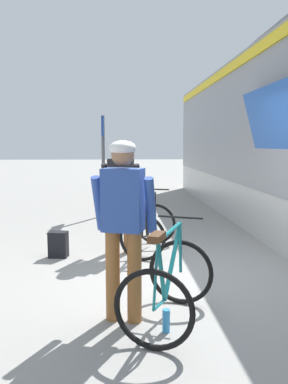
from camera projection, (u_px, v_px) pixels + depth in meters
name	position (u px, v px, depth m)	size (l,w,h in m)	color
ground_plane	(184.00, 275.00, 5.16)	(80.00, 80.00, 0.00)	gray
cyclist_near_in_blue	(123.00, 215.00, 3.72)	(0.66, 0.43, 1.76)	#935B2D
cyclist_far_in_dark	(121.00, 187.00, 6.14)	(0.65, 0.40, 1.76)	#935B2D
bicycle_near_teal	(169.00, 284.00, 3.71)	(1.06, 1.26, 0.99)	black
bicycle_far_black	(149.00, 227.00, 6.23)	(0.98, 1.23, 0.99)	black
backpack_on_platform	(58.00, 244.00, 5.96)	(0.28, 0.18, 0.40)	black
water_bottle_near_the_bikes	(166.00, 321.00, 3.59)	(0.07, 0.07, 0.21)	#338CCC
platform_sign_post	(103.00, 149.00, 9.25)	(0.08, 0.70, 2.40)	#595B60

